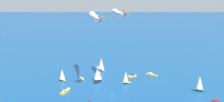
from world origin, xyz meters
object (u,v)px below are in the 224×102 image
object	(u,v)px
motorboat_outer_ring_c	(131,76)
biplane_lead	(124,14)
motorboat_far_port	(82,79)
motorboat_outer_ring_e	(152,75)
biplane_wingman	(100,20)
sailboat_mid_cluster	(98,73)
sailboat_ahead	(101,64)
wingwalker_lead	(123,11)
wingwalker_wingman	(99,16)
marker_buoy	(89,100)
sailboat_inshore	(126,77)
sailboat_outer_ring_d	(62,75)
sailboat_outer_ring_a	(199,83)
motorboat_far_stbd	(215,101)
motorboat_offshore	(65,91)

from	to	relation	value
motorboat_outer_ring_c	biplane_lead	distance (m)	62.22
motorboat_far_port	motorboat_outer_ring_c	size ratio (longest dim) A/B	0.65
motorboat_far_port	motorboat_outer_ring_e	size ratio (longest dim) A/B	0.59
biplane_wingman	sailboat_mid_cluster	bearing A→B (deg)	-143.99
sailboat_ahead	biplane_lead	world-z (taller)	biplane_lead
wingwalker_lead	wingwalker_wingman	xyz separation A→B (m)	(10.25, -11.46, -3.01)
sailboat_ahead	biplane_lead	bearing A→B (deg)	46.91
motorboat_outer_ring_c	biplane_wingman	distance (m)	65.18
marker_buoy	motorboat_outer_ring_e	bearing A→B (deg)	168.41
motorboat_far_port	biplane_wingman	distance (m)	60.16
motorboat_far_port	sailboat_inshore	bearing A→B (deg)	103.67
sailboat_inshore	wingwalker_lead	xyz separation A→B (m)	(19.00, 7.52, 49.08)
sailboat_mid_cluster	sailboat_outer_ring_d	distance (m)	27.08
sailboat_ahead	sailboat_mid_cluster	bearing A→B (deg)	27.28
motorboat_far_port	motorboat_outer_ring_c	distance (m)	38.09
sailboat_inshore	biplane_wingman	world-z (taller)	biplane_wingman
marker_buoy	biplane_lead	bearing A→B (deg)	151.52
sailboat_inshore	wingwalker_lead	world-z (taller)	wingwalker_lead
motorboat_far_port	motorboat_outer_ring_e	bearing A→B (deg)	129.28
motorboat_outer_ring_c	biplane_lead	xyz separation A→B (m)	(34.19, 11.51, 50.70)
sailboat_outer_ring_d	biplane_lead	world-z (taller)	biplane_lead
sailboat_ahead	sailboat_outer_ring_d	xyz separation A→B (m)	(38.02, -10.76, -0.97)
motorboat_far_port	biplane_wingman	world-z (taller)	biplane_wingman
sailboat_outer_ring_a	biplane_wingman	xyz separation A→B (m)	(39.80, -53.34, 43.26)
motorboat_far_stbd	sailboat_mid_cluster	distance (m)	83.16
motorboat_offshore	sailboat_outer_ring_a	world-z (taller)	sailboat_outer_ring_a
sailboat_outer_ring_d	motorboat_outer_ring_e	bearing A→B (deg)	129.54
sailboat_inshore	motorboat_offshore	bearing A→B (deg)	-35.59
sailboat_inshore	sailboat_outer_ring_d	bearing A→B (deg)	-68.38
motorboat_far_stbd	sailboat_outer_ring_d	world-z (taller)	sailboat_outer_ring_d
sailboat_outer_ring_a	sailboat_outer_ring_d	world-z (taller)	sailboat_outer_ring_a
motorboat_far_port	marker_buoy	bearing A→B (deg)	41.71
motorboat_outer_ring_e	wingwalker_wingman	bearing A→B (deg)	-13.72
sailboat_mid_cluster	wingwalker_lead	world-z (taller)	wingwalker_lead
motorboat_far_port	sailboat_inshore	distance (m)	34.55
motorboat_far_stbd	sailboat_inshore	size ratio (longest dim) A/B	0.77
biplane_lead	sailboat_inshore	bearing A→B (deg)	-156.79
marker_buoy	sailboat_inshore	bearing A→B (deg)	174.25
motorboat_far_stbd	wingwalker_lead	distance (m)	78.00
sailboat_outer_ring_a	motorboat_outer_ring_e	xyz separation A→B (m)	(-16.31, -40.00, -4.39)
motorboat_outer_ring_e	marker_buoy	xyz separation A→B (m)	(68.16, -13.98, -0.36)
marker_buoy	motorboat_offshore	bearing A→B (deg)	-101.71
sailboat_outer_ring_a	motorboat_outer_ring_e	distance (m)	43.42
motorboat_far_port	biplane_lead	distance (m)	66.43
sailboat_outer_ring_d	biplane_lead	bearing A→B (deg)	88.92
sailboat_ahead	motorboat_outer_ring_e	size ratio (longest dim) A/B	1.21
sailboat_mid_cluster	sailboat_outer_ring_a	size ratio (longest dim) A/B	1.26
sailboat_ahead	sailboat_mid_cluster	world-z (taller)	sailboat_mid_cluster
motorboat_offshore	biplane_wingman	bearing A→B (deg)	108.41
sailboat_inshore	wingwalker_lead	distance (m)	53.16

